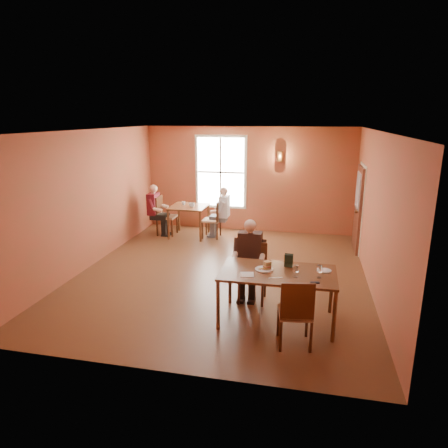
% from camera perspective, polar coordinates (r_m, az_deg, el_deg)
% --- Properties ---
extents(ground, '(6.00, 7.00, 0.01)m').
position_cam_1_polar(ground, '(8.65, -0.28, -7.07)').
color(ground, brown).
rests_on(ground, ground).
extents(wall_back, '(6.00, 0.04, 3.00)m').
position_cam_1_polar(wall_back, '(11.59, 3.46, 6.33)').
color(wall_back, brown).
rests_on(wall_back, ground).
extents(wall_front, '(6.00, 0.04, 3.00)m').
position_cam_1_polar(wall_front, '(4.98, -9.06, -5.90)').
color(wall_front, brown).
rests_on(wall_front, ground).
extents(wall_left, '(0.04, 7.00, 3.00)m').
position_cam_1_polar(wall_left, '(9.31, -18.67, 3.38)').
color(wall_left, brown).
rests_on(wall_left, ground).
extents(wall_right, '(0.04, 7.00, 3.00)m').
position_cam_1_polar(wall_right, '(8.12, 20.86, 1.54)').
color(wall_right, brown).
rests_on(wall_right, ground).
extents(ceiling, '(6.00, 7.00, 0.04)m').
position_cam_1_polar(ceiling, '(8.01, -0.31, 13.21)').
color(ceiling, white).
rests_on(ceiling, wall_back).
extents(window, '(1.36, 0.10, 1.96)m').
position_cam_1_polar(window, '(11.66, -0.48, 7.41)').
color(window, white).
rests_on(window, wall_back).
extents(door, '(0.12, 1.04, 2.10)m').
position_cam_1_polar(door, '(10.43, 18.55, 2.06)').
color(door, maroon).
rests_on(door, ground).
extents(wall_sconce, '(0.16, 0.16, 0.28)m').
position_cam_1_polar(wall_sconce, '(11.30, 8.02, 9.57)').
color(wall_sconce, brown).
rests_on(wall_sconce, wall_back).
extents(main_table, '(1.84, 1.03, 0.86)m').
position_cam_1_polar(main_table, '(6.67, 7.59, -10.22)').
color(main_table, brown).
rests_on(main_table, ground).
extents(chair_diner_main, '(0.47, 0.47, 1.06)m').
position_cam_1_polar(chair_diner_main, '(7.27, 4.09, -7.07)').
color(chair_diner_main, '#3F2711').
rests_on(chair_diner_main, ground).
extents(diner_main, '(0.56, 0.56, 1.41)m').
position_cam_1_polar(diner_main, '(7.17, 4.09, -5.86)').
color(diner_main, black).
rests_on(diner_main, ground).
extents(chair_empty, '(0.54, 0.54, 1.07)m').
position_cam_1_polar(chair_empty, '(6.02, 10.10, -12.16)').
color(chair_empty, '#5D2E13').
rests_on(chair_empty, ground).
extents(plate_food, '(0.36, 0.36, 0.04)m').
position_cam_1_polar(plate_food, '(6.53, 5.75, -6.39)').
color(plate_food, white).
rests_on(plate_food, main_table).
extents(sandwich, '(0.14, 0.14, 0.12)m').
position_cam_1_polar(sandwich, '(6.53, 6.19, -6.01)').
color(sandwich, '#D5AE58').
rests_on(sandwich, main_table).
extents(goblet_b, '(0.12, 0.12, 0.22)m').
position_cam_1_polar(goblet_b, '(6.34, 13.45, -6.56)').
color(goblet_b, white).
rests_on(goblet_b, main_table).
extents(goblet_c, '(0.09, 0.09, 0.21)m').
position_cam_1_polar(goblet_c, '(6.29, 10.23, -6.60)').
color(goblet_c, white).
rests_on(goblet_c, main_table).
extents(menu_stand, '(0.14, 0.08, 0.23)m').
position_cam_1_polar(menu_stand, '(6.67, 9.23, -5.18)').
color(menu_stand, '#1D3224').
rests_on(menu_stand, main_table).
extents(knife, '(0.22, 0.09, 0.00)m').
position_cam_1_polar(knife, '(6.25, 7.39, -7.64)').
color(knife, silver).
rests_on(knife, main_table).
extents(napkin, '(0.25, 0.25, 0.01)m').
position_cam_1_polar(napkin, '(6.33, 3.31, -7.21)').
color(napkin, white).
rests_on(napkin, main_table).
extents(side_plate, '(0.23, 0.23, 0.02)m').
position_cam_1_polar(side_plate, '(6.66, 14.22, -6.47)').
color(side_plate, silver).
rests_on(side_plate, main_table).
extents(sunglasses, '(0.14, 0.06, 0.02)m').
position_cam_1_polar(sunglasses, '(6.17, 12.86, -8.15)').
color(sunglasses, black).
rests_on(sunglasses, main_table).
extents(second_table, '(0.98, 0.98, 0.86)m').
position_cam_1_polar(second_table, '(11.22, -5.02, 0.43)').
color(second_table, brown).
rests_on(second_table, ground).
extents(chair_diner_white, '(0.46, 0.46, 1.04)m').
position_cam_1_polar(chair_diner_white, '(11.03, -1.80, 0.69)').
color(chair_diner_white, '#4A2414').
rests_on(chair_diner_white, ground).
extents(diner_white, '(0.54, 0.54, 1.36)m').
position_cam_1_polar(diner_white, '(10.98, -1.65, 1.50)').
color(diner_white, beige).
rests_on(diner_white, ground).
extents(chair_diner_maroon, '(0.48, 0.48, 1.10)m').
position_cam_1_polar(chair_diner_maroon, '(11.40, -8.15, 1.17)').
color(chair_diner_maroon, '#422911').
rests_on(chair_diner_maroon, ground).
extents(diner_maroon, '(0.56, 0.56, 1.39)m').
position_cam_1_polar(diner_maroon, '(11.37, -8.32, 1.91)').
color(diner_maroon, '#5B1822').
rests_on(diner_maroon, ground).
extents(cup_a, '(0.16, 0.16, 0.12)m').
position_cam_1_polar(cup_a, '(10.95, -4.65, 2.71)').
color(cup_a, white).
rests_on(cup_a, second_table).
extents(cup_b, '(0.13, 0.13, 0.10)m').
position_cam_1_polar(cup_b, '(11.24, -5.80, 2.98)').
color(cup_b, silver).
rests_on(cup_b, second_table).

